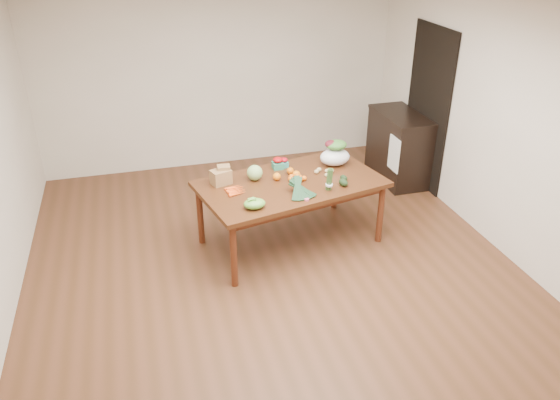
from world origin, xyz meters
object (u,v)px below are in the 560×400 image
object	(u,v)px
kale_bunch	(302,189)
salad_bag	(335,154)
asparagus_bundle	(329,179)
mandarin_cluster	(297,177)
dining_table	(290,212)
cabbage	(255,173)
cabinet	(398,147)
paper_bag	(221,176)

from	to	relation	value
kale_bunch	salad_bag	bearing A→B (deg)	34.65
asparagus_bundle	salad_bag	distance (m)	0.66
kale_bunch	mandarin_cluster	bearing A→B (deg)	67.61
dining_table	asparagus_bundle	world-z (taller)	asparagus_bundle
mandarin_cluster	salad_bag	distance (m)	0.62
cabbage	mandarin_cluster	world-z (taller)	cabbage
cabinet	kale_bunch	bearing A→B (deg)	-140.43
cabbage	kale_bunch	size ratio (longest dim) A/B	0.42
dining_table	cabinet	xyz separation A→B (m)	(1.90, 1.21, 0.10)
mandarin_cluster	salad_bag	size ratio (longest dim) A/B	0.52
kale_bunch	salad_bag	distance (m)	0.88
paper_bag	cabinet	bearing A→B (deg)	21.85
kale_bunch	asparagus_bundle	xyz separation A→B (m)	(0.31, 0.05, 0.05)
asparagus_bundle	salad_bag	bearing A→B (deg)	51.75
cabbage	mandarin_cluster	bearing A→B (deg)	-19.17
paper_bag	mandarin_cluster	bearing A→B (deg)	-10.83
cabinet	kale_bunch	xyz separation A→B (m)	(-1.89, -1.56, 0.36)
cabbage	asparagus_bundle	bearing A→B (deg)	-33.42
mandarin_cluster	asparagus_bundle	bearing A→B (deg)	-50.03
cabinet	asparagus_bundle	size ratio (longest dim) A/B	4.08
cabinet	kale_bunch	size ratio (longest dim) A/B	2.55
cabbage	salad_bag	bearing A→B (deg)	8.31
kale_bunch	salad_bag	xyz separation A→B (m)	(0.60, 0.65, 0.05)
cabinet	kale_bunch	world-z (taller)	cabinet
kale_bunch	asparagus_bundle	world-z (taller)	asparagus_bundle
dining_table	mandarin_cluster	distance (m)	0.43
dining_table	asparagus_bundle	bearing A→B (deg)	-55.05
dining_table	kale_bunch	world-z (taller)	kale_bunch
cabbage	mandarin_cluster	xyz separation A→B (m)	(0.43, -0.15, -0.04)
asparagus_bundle	salad_bag	xyz separation A→B (m)	(0.29, 0.59, 0.01)
mandarin_cluster	asparagus_bundle	distance (m)	0.40
asparagus_bundle	paper_bag	bearing A→B (deg)	144.11
paper_bag	salad_bag	distance (m)	1.34
mandarin_cluster	dining_table	bearing A→B (deg)	-177.20
dining_table	mandarin_cluster	size ratio (longest dim) A/B	10.74
cabbage	mandarin_cluster	size ratio (longest dim) A/B	0.94
cabinet	paper_bag	xyz separation A→B (m)	(-2.62, -1.05, 0.38)
salad_bag	cabbage	bearing A→B (deg)	-171.69
cabinet	salad_bag	bearing A→B (deg)	-144.66
cabinet	paper_bag	world-z (taller)	same
cabinet	salad_bag	size ratio (longest dim) A/B	2.96
paper_bag	cabbage	bearing A→B (deg)	-0.43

